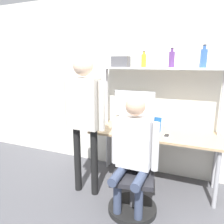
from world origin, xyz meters
The scene contains 14 objects.
ground_plane centered at (0.00, 0.00, 0.00)m, with size 12.00×12.00×0.00m, color #4C4C51.
wall_back centered at (0.00, 0.72, 1.35)m, with size 8.00×0.06×2.70m.
desk centered at (0.00, 0.36, 0.68)m, with size 1.71×0.67×0.76m.
shelf_unit centered at (0.00, 0.54, 1.39)m, with size 1.63×0.28×1.62m.
monitor centered at (-0.35, 0.53, 1.05)m, with size 0.61×0.23×0.53m.
laptop centered at (-0.04, 0.28, 0.82)m, with size 0.29×0.23×0.23m.
cell_phone centered at (0.18, 0.25, 0.76)m, with size 0.07×0.15×0.01m.
office_chair centered at (-0.09, -0.31, 0.28)m, with size 0.56×0.56×0.91m.
person_seated centered at (-0.08, -0.36, 0.79)m, with size 0.54×0.47×1.35m.
person_standing centered at (-0.76, -0.22, 1.14)m, with size 0.55×0.24×1.77m.
bottle_amber centered at (-0.23, 0.54, 1.71)m, with size 0.07×0.07×0.22m.
bottle_purple centered at (0.14, 0.54, 1.73)m, with size 0.08×0.08×0.25m.
bottle_blue centered at (0.53, 0.54, 1.74)m, with size 0.08×0.08×0.28m.
storage_box centered at (-0.57, 0.54, 1.70)m, with size 0.25×0.16×0.15m.
Camera 1 is at (0.57, -2.49, 1.69)m, focal length 35.00 mm.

